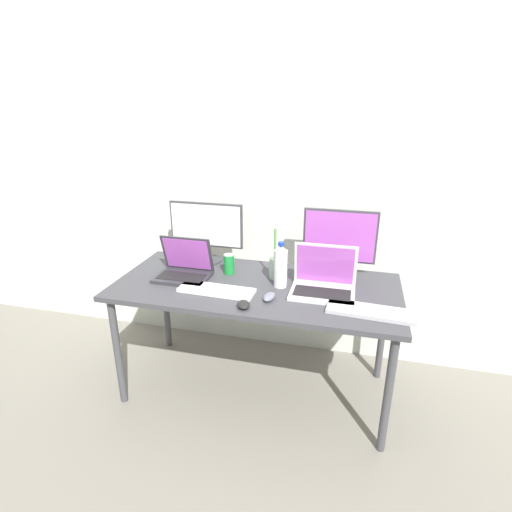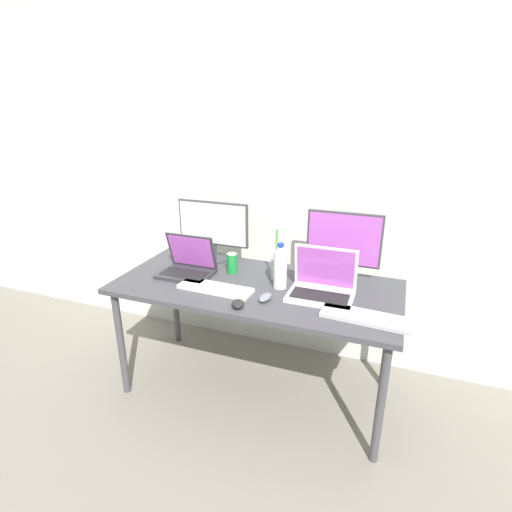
{
  "view_description": "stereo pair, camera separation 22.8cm",
  "coord_description": "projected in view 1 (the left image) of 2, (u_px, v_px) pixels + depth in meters",
  "views": [
    {
      "loc": [
        0.53,
        -2.06,
        1.73
      ],
      "look_at": [
        0.0,
        0.0,
        0.92
      ],
      "focal_mm": 28.0,
      "sensor_mm": 36.0,
      "label": 1
    },
    {
      "loc": [
        0.74,
        -2.0,
        1.73
      ],
      "look_at": [
        0.0,
        0.0,
        0.92
      ],
      "focal_mm": 28.0,
      "sensor_mm": 36.0,
      "label": 2
    }
  ],
  "objects": [
    {
      "name": "laptop_secondary",
      "position": [
        323.0,
        282.0,
        2.23
      ],
      "size": [
        0.35,
        0.25,
        0.27
      ],
      "color": "silver",
      "rests_on": "work_desk"
    },
    {
      "name": "keyboard_aux",
      "position": [
        217.0,
        290.0,
        2.25
      ],
      "size": [
        0.44,
        0.15,
        0.02
      ],
      "primitive_type": "cube",
      "rotation": [
        0.0,
        0.0,
        -0.04
      ],
      "color": "white",
      "rests_on": "work_desk"
    },
    {
      "name": "mouse_by_keyboard",
      "position": [
        269.0,
        297.0,
        2.16
      ],
      "size": [
        0.07,
        0.11,
        0.03
      ],
      "primitive_type": "ellipsoid",
      "rotation": [
        0.0,
        0.0,
        -0.15
      ],
      "color": "slate",
      "rests_on": "work_desk"
    },
    {
      "name": "laptop_silver",
      "position": [
        184.0,
        268.0,
        2.43
      ],
      "size": [
        0.32,
        0.24,
        0.25
      ],
      "color": "#2D2D33",
      "rests_on": "work_desk"
    },
    {
      "name": "work_desk",
      "position": [
        256.0,
        294.0,
        2.36
      ],
      "size": [
        1.66,
        0.76,
        0.74
      ],
      "color": "#424247",
      "rests_on": "ground"
    },
    {
      "name": "soda_can_near_keyboard",
      "position": [
        229.0,
        264.0,
        2.48
      ],
      "size": [
        0.07,
        0.07,
        0.13
      ],
      "color": "#197F33",
      "rests_on": "work_desk"
    },
    {
      "name": "water_bottle",
      "position": [
        281.0,
        266.0,
        2.28
      ],
      "size": [
        0.08,
        0.08,
        0.27
      ],
      "color": "silver",
      "rests_on": "work_desk"
    },
    {
      "name": "mouse_by_laptop",
      "position": [
        243.0,
        305.0,
        2.07
      ],
      "size": [
        0.1,
        0.11,
        0.03
      ],
      "primitive_type": "ellipsoid",
      "rotation": [
        0.0,
        0.0,
        0.38
      ],
      "color": "black",
      "rests_on": "work_desk"
    },
    {
      "name": "bamboo_vase",
      "position": [
        275.0,
        267.0,
        2.4
      ],
      "size": [
        0.06,
        0.06,
        0.31
      ],
      "color": "#B2D1B7",
      "rests_on": "work_desk"
    },
    {
      "name": "monitor_left",
      "position": [
        206.0,
        229.0,
        2.61
      ],
      "size": [
        0.49,
        0.19,
        0.4
      ],
      "color": "#38383D",
      "rests_on": "work_desk"
    },
    {
      "name": "wall_back",
      "position": [
        278.0,
        173.0,
        2.68
      ],
      "size": [
        7.0,
        0.08,
        2.6
      ],
      "primitive_type": "cube",
      "color": "silver",
      "rests_on": "ground"
    },
    {
      "name": "monitor_center",
      "position": [
        339.0,
        241.0,
        2.41
      ],
      "size": [
        0.44,
        0.19,
        0.41
      ],
      "color": "#38383D",
      "rests_on": "work_desk"
    },
    {
      "name": "keyboard_main",
      "position": [
        371.0,
        312.0,
        2.02
      ],
      "size": [
        0.45,
        0.17,
        0.02
      ],
      "primitive_type": "cube",
      "rotation": [
        0.0,
        0.0,
        -0.07
      ],
      "color": "#B2B2B7",
      "rests_on": "work_desk"
    },
    {
      "name": "ground_plane",
      "position": [
        256.0,
        387.0,
        2.61
      ],
      "size": [
        16.0,
        16.0,
        0.0
      ],
      "primitive_type": "plane",
      "color": "gray"
    }
  ]
}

